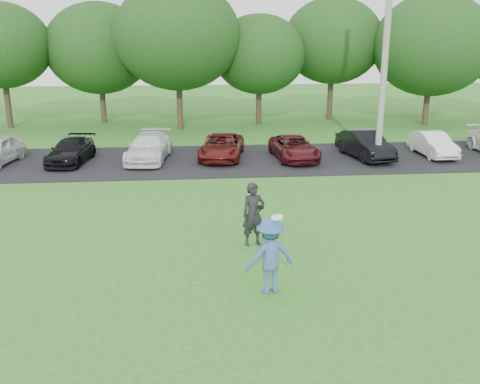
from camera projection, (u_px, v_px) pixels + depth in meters
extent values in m
plane|color=#2A7020|center=(254.00, 289.00, 12.30)|extent=(100.00, 100.00, 0.00)
cube|color=black|center=(221.00, 160.00, 24.70)|extent=(32.00, 6.50, 0.03)
cylinder|color=gray|center=(386.00, 38.00, 22.51)|extent=(0.28, 0.28, 10.85)
imported|color=#385F9E|center=(270.00, 256.00, 11.96)|extent=(1.26, 0.90, 1.76)
cylinder|color=white|center=(277.00, 217.00, 11.46)|extent=(0.28, 0.27, 0.10)
imported|color=black|center=(253.00, 214.00, 14.65)|extent=(0.73, 0.57, 1.78)
cube|color=black|center=(261.00, 207.00, 14.42)|extent=(0.16, 0.13, 0.10)
imported|color=black|center=(71.00, 151.00, 24.01)|extent=(1.92, 3.82, 1.06)
imported|color=white|center=(149.00, 147.00, 24.41)|extent=(2.18, 4.31, 1.20)
imported|color=#571513|center=(222.00, 146.00, 24.85)|extent=(2.51, 4.28, 1.12)
imported|color=#4D1015|center=(294.00, 148.00, 24.68)|extent=(2.02, 3.94, 1.06)
imported|color=black|center=(365.00, 145.00, 24.87)|extent=(1.96, 3.98, 1.25)
imported|color=silver|center=(433.00, 144.00, 25.34)|extent=(1.22, 3.41, 1.12)
cylinder|color=#38281C|center=(8.00, 106.00, 32.75)|extent=(0.36, 0.36, 2.70)
ellipsoid|color=#214C19|center=(1.00, 45.00, 31.73)|extent=(5.94, 5.94, 5.05)
cylinder|color=#38281C|center=(103.00, 106.00, 34.64)|extent=(0.36, 0.36, 2.20)
ellipsoid|color=#214C19|center=(99.00, 48.00, 33.61)|extent=(6.68, 6.68, 5.68)
cylinder|color=#38281C|center=(180.00, 107.00, 32.34)|extent=(0.36, 0.36, 2.70)
ellipsoid|color=#214C19|center=(177.00, 36.00, 31.15)|extent=(7.42, 7.42, 6.31)
cylinder|color=#38281C|center=(259.00, 107.00, 34.19)|extent=(0.36, 0.36, 2.20)
ellipsoid|color=#214C19|center=(259.00, 54.00, 33.25)|extent=(5.76, 5.76, 4.90)
cylinder|color=#38281C|center=(330.00, 99.00, 35.89)|extent=(0.36, 0.36, 2.70)
ellipsoid|color=#214C19|center=(333.00, 41.00, 34.80)|extent=(6.50, 6.50, 5.53)
cylinder|color=#38281C|center=(426.00, 108.00, 33.77)|extent=(0.36, 0.36, 2.20)
ellipsoid|color=#214C19|center=(432.00, 45.00, 32.68)|extent=(7.24, 7.24, 6.15)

